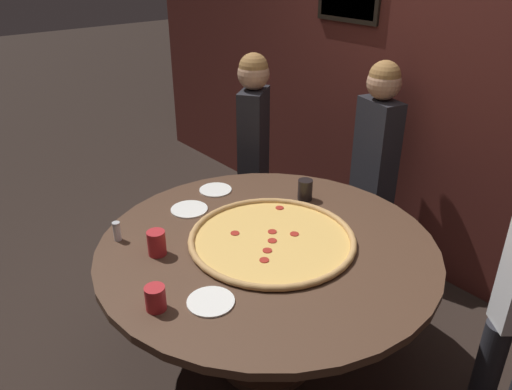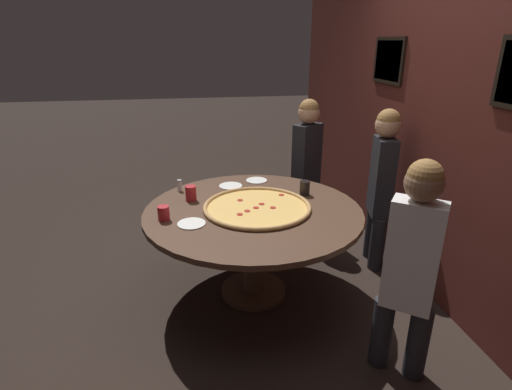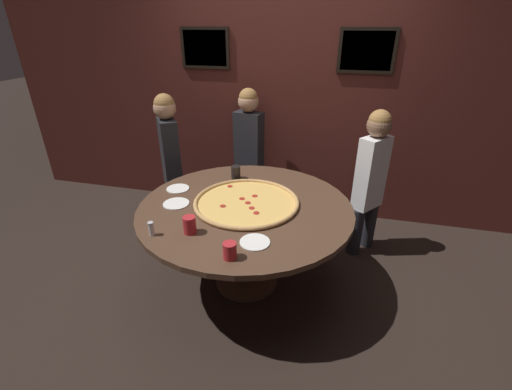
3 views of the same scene
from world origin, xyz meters
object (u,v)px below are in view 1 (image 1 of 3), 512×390
Objects in this scene: dining_table at (267,265)px; white_plate_beside_cup at (189,209)px; giant_pizza at (272,238)px; diner_far_left at (376,155)px; white_plate_near_front at (216,190)px; diner_centre_back at (254,142)px; drink_cup_front_edge at (305,190)px; drink_cup_near_right at (155,298)px; condiment_shaker at (117,231)px; white_plate_left_side at (211,302)px; drink_cup_by_shaker at (157,243)px.

white_plate_beside_cup reaches higher than dining_table.
diner_far_left reaches higher than giant_pizza.
white_plate_near_front is at bearing 167.67° from dining_table.
dining_table is 1.16× the size of diner_far_left.
diner_centre_back is 0.83m from diner_far_left.
drink_cup_front_edge is (-0.21, 0.43, 0.05)m from giant_pizza.
white_plate_beside_cup is 1.06× the size of white_plate_near_front.
diner_centre_back is (-0.97, 0.68, 0.04)m from giant_pizza.
drink_cup_near_right is 1.07× the size of condiment_shaker.
condiment_shaker is at bearing -104.84° from drink_cup_front_edge.
drink_cup_near_right is 1.06m from white_plate_near_front.
giant_pizza reaches higher than white_plate_left_side.
diner_far_left reaches higher than diner_centre_back.
dining_table is at bearing -161.99° from diner_centre_back.
drink_cup_near_right is 0.55× the size of white_plate_near_front.
drink_cup_near_right is 0.81m from white_plate_beside_cup.
drink_cup_near_right is (0.09, -0.68, 0.04)m from giant_pizza.
drink_cup_by_shaker reaches higher than giant_pizza.
white_plate_left_side reaches higher than dining_table.
white_plate_near_front and white_plate_left_side have the same top height.
giant_pizza reaches higher than white_plate_near_front.
diner_far_left is (0.20, 1.71, 0.01)m from condiment_shaker.
white_plate_near_front is (-0.10, 0.25, 0.00)m from white_plate_beside_cup.
giant_pizza is (-0.00, 0.03, 0.14)m from dining_table.
drink_cup_by_shaker is 0.25m from condiment_shaker.
drink_cup_front_edge is 0.08× the size of diner_centre_back.
condiment_shaker is (-0.67, -0.08, 0.05)m from white_plate_left_side.
diner_centre_back is at bearing 47.73° from diner_far_left.
drink_cup_near_right is (0.34, -0.20, -0.01)m from drink_cup_by_shaker.
white_plate_near_front is (-0.41, -0.33, -0.05)m from drink_cup_front_edge.
giant_pizza is 0.55m from drink_cup_by_shaker.
condiment_shaker is at bearing -84.98° from white_plate_beside_cup.
drink_cup_by_shaker is 1.36m from diner_centre_back.
dining_table is at bearing -83.79° from giant_pizza.
white_plate_near_front is 1.01m from white_plate_left_side.
drink_cup_near_right is 1.72m from diner_centre_back.
white_plate_beside_cup is at bearing 153.64° from white_plate_left_side.
drink_cup_front_edge is at bearing 109.47° from diner_far_left.
white_plate_beside_cup is (-0.52, -0.11, 0.13)m from dining_table.
drink_cup_front_edge is 1.04m from condiment_shaker.
condiment_shaker is (-0.57, 0.11, -0.00)m from drink_cup_near_right.
diner_far_left is at bearing 91.21° from drink_cup_by_shaker.
drink_cup_near_right is 0.58m from condiment_shaker.
diner_centre_back is at bearing 144.01° from dining_table.
white_plate_left_side is at bearing -26.36° from white_plate_beside_cup.
drink_cup_by_shaker is at bearing 178.81° from white_plate_left_side.
giant_pizza is 0.53m from white_plate_left_side.
white_plate_left_side is (0.19, -0.49, -0.01)m from giant_pizza.
diner_far_left is at bearing 104.01° from giant_pizza.
white_plate_near_front is 0.13× the size of diner_far_left.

